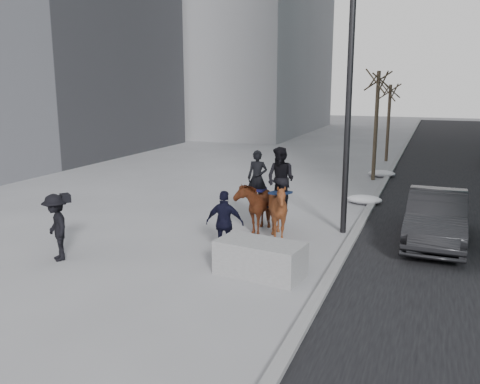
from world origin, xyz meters
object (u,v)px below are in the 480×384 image
at_px(planter, 260,258).
at_px(car_near, 436,218).
at_px(mounted_right, 279,204).
at_px(mounted_left, 256,201).

distance_m(planter, car_near, 5.74).
distance_m(planter, mounted_right, 2.90).
height_order(planter, mounted_left, mounted_left).
bearing_deg(planter, car_near, 47.26).
xyz_separation_m(planter, mounted_left, (-1.35, 3.51, 0.52)).
xyz_separation_m(planter, mounted_right, (-0.39, 2.79, 0.68)).
bearing_deg(mounted_left, mounted_right, -36.42).
bearing_deg(car_near, mounted_right, -160.88).
height_order(car_near, mounted_right, mounted_right).
height_order(planter, car_near, car_near).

